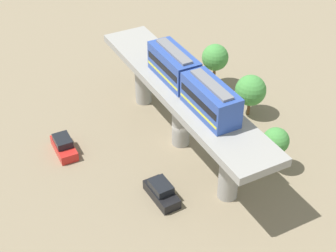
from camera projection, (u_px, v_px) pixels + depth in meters
name	position (u px, v px, depth m)	size (l,w,h in m)	color
ground_plane	(181.00, 143.00, 55.18)	(120.00, 120.00, 0.00)	#84755B
viaduct	(181.00, 101.00, 51.91)	(5.20, 28.00, 7.19)	#999691
train	(191.00, 82.00, 48.66)	(2.64, 13.55, 3.24)	#2D4CA5
parked_car_black	(161.00, 192.00, 48.02)	(1.97, 4.27, 1.76)	black
parked_car_red	(64.00, 146.00, 53.52)	(1.91, 4.25, 1.76)	red
tree_near_viaduct	(215.00, 58.00, 62.08)	(3.25, 3.25, 5.62)	brown
tree_mid_lot	(276.00, 141.00, 49.64)	(2.64, 2.64, 4.94)	brown
tree_far_corner	(251.00, 90.00, 57.49)	(3.52, 3.52, 5.03)	brown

